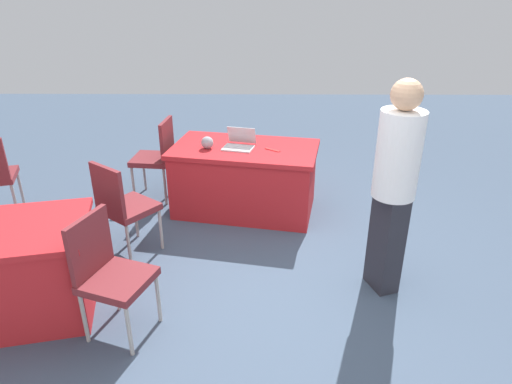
% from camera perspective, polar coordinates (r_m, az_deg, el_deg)
% --- Properties ---
extents(ground_plane, '(14.40, 14.40, 0.00)m').
position_cam_1_polar(ground_plane, '(4.07, 1.33, -11.39)').
color(ground_plane, '#3D4C60').
extents(table_foreground, '(1.71, 1.17, 0.76)m').
position_cam_1_polar(table_foreground, '(5.14, -1.39, 1.68)').
color(table_foreground, '#AD1E23').
rests_on(table_foreground, ground).
extents(chair_near_front, '(0.62, 0.62, 0.95)m').
position_cam_1_polar(chair_near_front, '(4.39, -16.37, -1.38)').
color(chair_near_front, '#9E9993').
rests_on(chair_near_front, ground).
extents(chair_tucked_left, '(0.56, 0.56, 0.94)m').
position_cam_1_polar(chair_tucked_left, '(3.47, -17.97, -9.21)').
color(chair_tucked_left, '#9E9993').
rests_on(chair_tucked_left, ground).
extents(chair_tucked_right, '(0.48, 0.48, 0.97)m').
position_cam_1_polar(chair_tucked_right, '(5.49, -12.19, 4.69)').
color(chair_tucked_right, '#9E9993').
rests_on(chair_tucked_right, ground).
extents(person_presenter, '(0.43, 0.43, 1.79)m').
position_cam_1_polar(person_presenter, '(3.71, 16.94, 1.48)').
color(person_presenter, '#26262D').
rests_on(person_presenter, ground).
extents(laptop_silver, '(0.38, 0.36, 0.21)m').
position_cam_1_polar(laptop_silver, '(4.97, -2.11, 6.00)').
color(laptop_silver, silver).
rests_on(laptop_silver, table_foreground).
extents(yarn_ball, '(0.13, 0.13, 0.13)m').
position_cam_1_polar(yarn_ball, '(4.96, -6.10, 6.15)').
color(yarn_ball, gray).
rests_on(yarn_ball, table_foreground).
extents(scissors_red, '(0.17, 0.14, 0.01)m').
position_cam_1_polar(scissors_red, '(4.90, 2.07, 5.28)').
color(scissors_red, red).
rests_on(scissors_red, table_foreground).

